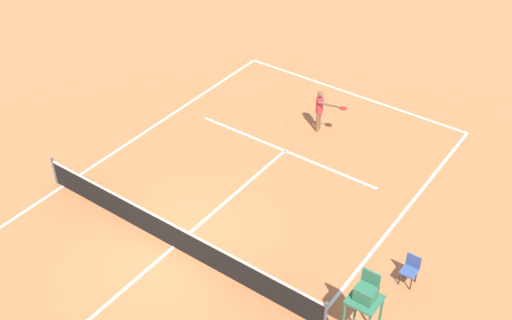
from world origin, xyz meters
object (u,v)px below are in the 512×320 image
Objects in this scene: umpire_chair at (365,298)px; player_serving at (321,108)px; tennis_ball at (281,126)px; courtside_chair_mid at (410,269)px.

player_serving is at bearing -52.67° from umpire_chair.
courtside_chair_mid is (-7.50, 4.58, 0.50)m from tennis_ball.
umpire_chair is at bearing 27.91° from player_serving.
courtside_chair_mid is at bearing 148.60° from tennis_ball.
umpire_chair is 2.54× the size of courtside_chair_mid.
tennis_ball is 0.07× the size of courtside_chair_mid.
umpire_chair is at bearing 135.42° from tennis_ball.
umpire_chair reaches higher than tennis_ball.
tennis_ball is at bearing -31.40° from courtside_chair_mid.
umpire_chair reaches higher than player_serving.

